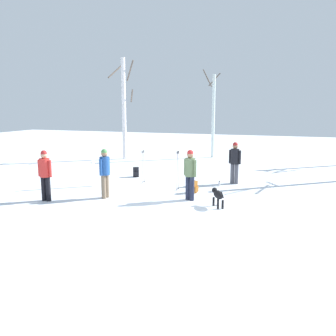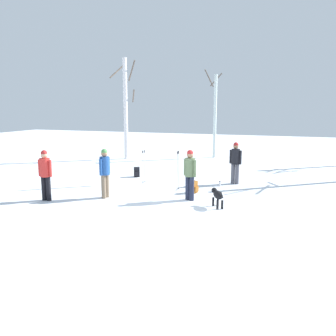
{
  "view_description": "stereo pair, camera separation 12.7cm",
  "coord_description": "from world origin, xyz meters",
  "px_view_note": "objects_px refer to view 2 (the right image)",
  "views": [
    {
      "loc": [
        3.17,
        -9.2,
        3.14
      ],
      "look_at": [
        -0.76,
        2.2,
        1.0
      ],
      "focal_mm": 37.25,
      "sensor_mm": 36.0,
      "label": 1
    },
    {
      "loc": [
        3.29,
        -9.16,
        3.14
      ],
      "look_at": [
        -0.76,
        2.2,
        1.0
      ],
      "focal_mm": 37.25,
      "sensor_mm": 36.0,
      "label": 2
    }
  ],
  "objects_px": {
    "person_0": "(45,172)",
    "person_3": "(190,172)",
    "person_2": "(235,160)",
    "ski_poles_1": "(144,166)",
    "dog": "(217,195)",
    "backpack_1": "(194,187)",
    "birch_tree_1": "(215,114)",
    "ski_pair_planted_0": "(94,161)",
    "ski_poles_0": "(178,170)",
    "person_1": "(105,170)",
    "water_bottle_0": "(220,184)",
    "birch_tree_0": "(126,107)",
    "backpack_0": "(137,172)"
  },
  "relations": [
    {
      "from": "person_2",
      "to": "ski_poles_0",
      "type": "height_order",
      "value": "person_2"
    },
    {
      "from": "person_3",
      "to": "birch_tree_1",
      "type": "bearing_deg",
      "value": 97.69
    },
    {
      "from": "backpack_1",
      "to": "birch_tree_1",
      "type": "bearing_deg",
      "value": 97.71
    },
    {
      "from": "person_2",
      "to": "ski_poles_1",
      "type": "relative_size",
      "value": 1.25
    },
    {
      "from": "backpack_0",
      "to": "birch_tree_0",
      "type": "height_order",
      "value": "birch_tree_0"
    },
    {
      "from": "ski_poles_1",
      "to": "birch_tree_0",
      "type": "bearing_deg",
      "value": 122.01
    },
    {
      "from": "person_2",
      "to": "backpack_1",
      "type": "xyz_separation_m",
      "value": [
        -1.18,
        -2.05,
        -0.77
      ]
    },
    {
      "from": "person_2",
      "to": "backpack_1",
      "type": "relative_size",
      "value": 3.9
    },
    {
      "from": "person_3",
      "to": "ski_pair_planted_0",
      "type": "xyz_separation_m",
      "value": [
        -4.19,
        0.78,
        0.02
      ]
    },
    {
      "from": "water_bottle_0",
      "to": "birch_tree_1",
      "type": "height_order",
      "value": "birch_tree_1"
    },
    {
      "from": "backpack_1",
      "to": "person_2",
      "type": "bearing_deg",
      "value": 60.04
    },
    {
      "from": "dog",
      "to": "ski_poles_0",
      "type": "height_order",
      "value": "ski_poles_0"
    },
    {
      "from": "person_1",
      "to": "backpack_1",
      "type": "relative_size",
      "value": 3.9
    },
    {
      "from": "person_0",
      "to": "person_1",
      "type": "bearing_deg",
      "value": 29.68
    },
    {
      "from": "person_3",
      "to": "dog",
      "type": "height_order",
      "value": "person_3"
    },
    {
      "from": "ski_poles_1",
      "to": "water_bottle_0",
      "type": "distance_m",
      "value": 3.18
    },
    {
      "from": "person_2",
      "to": "birch_tree_1",
      "type": "relative_size",
      "value": 0.32
    },
    {
      "from": "person_3",
      "to": "backpack_1",
      "type": "relative_size",
      "value": 3.9
    },
    {
      "from": "person_2",
      "to": "person_3",
      "type": "distance_m",
      "value": 3.23
    },
    {
      "from": "person_1",
      "to": "backpack_0",
      "type": "xyz_separation_m",
      "value": [
        -0.52,
        3.72,
        -0.77
      ]
    },
    {
      "from": "person_2",
      "to": "dog",
      "type": "xyz_separation_m",
      "value": [
        0.01,
        -3.58,
        -0.59
      ]
    },
    {
      "from": "water_bottle_0",
      "to": "birch_tree_0",
      "type": "relative_size",
      "value": 0.04
    },
    {
      "from": "person_0",
      "to": "person_1",
      "type": "height_order",
      "value": "same"
    },
    {
      "from": "dog",
      "to": "water_bottle_0",
      "type": "bearing_deg",
      "value": 99.58
    },
    {
      "from": "person_3",
      "to": "ski_pair_planted_0",
      "type": "relative_size",
      "value": 0.85
    },
    {
      "from": "ski_poles_1",
      "to": "backpack_0",
      "type": "height_order",
      "value": "ski_poles_1"
    },
    {
      "from": "ski_poles_1",
      "to": "person_3",
      "type": "bearing_deg",
      "value": -36.79
    },
    {
      "from": "ski_poles_0",
      "to": "backpack_1",
      "type": "distance_m",
      "value": 0.89
    },
    {
      "from": "person_0",
      "to": "backpack_1",
      "type": "bearing_deg",
      "value": 31.22
    },
    {
      "from": "person_2",
      "to": "water_bottle_0",
      "type": "height_order",
      "value": "person_2"
    },
    {
      "from": "person_0",
      "to": "birch_tree_1",
      "type": "bearing_deg",
      "value": 75.02
    },
    {
      "from": "ski_poles_1",
      "to": "birch_tree_0",
      "type": "distance_m",
      "value": 7.47
    },
    {
      "from": "ski_poles_0",
      "to": "ski_poles_1",
      "type": "height_order",
      "value": "ski_poles_0"
    },
    {
      "from": "backpack_1",
      "to": "ski_poles_0",
      "type": "bearing_deg",
      "value": 168.5
    },
    {
      "from": "person_2",
      "to": "person_3",
      "type": "relative_size",
      "value": 1.0
    },
    {
      "from": "dog",
      "to": "water_bottle_0",
      "type": "distance_m",
      "value": 2.97
    },
    {
      "from": "ski_pair_planted_0",
      "to": "backpack_1",
      "type": "height_order",
      "value": "ski_pair_planted_0"
    },
    {
      "from": "ski_pair_planted_0",
      "to": "water_bottle_0",
      "type": "height_order",
      "value": "ski_pair_planted_0"
    },
    {
      "from": "backpack_0",
      "to": "person_3",
      "type": "bearing_deg",
      "value": -42.02
    },
    {
      "from": "person_0",
      "to": "person_3",
      "type": "distance_m",
      "value": 4.84
    },
    {
      "from": "birch_tree_1",
      "to": "person_3",
      "type": "bearing_deg",
      "value": -82.31
    },
    {
      "from": "dog",
      "to": "ski_poles_1",
      "type": "xyz_separation_m",
      "value": [
        -3.56,
        2.4,
        0.35
      ]
    },
    {
      "from": "person_1",
      "to": "birch_tree_1",
      "type": "relative_size",
      "value": 0.32
    },
    {
      "from": "dog",
      "to": "water_bottle_0",
      "type": "xyz_separation_m",
      "value": [
        -0.49,
        2.91,
        -0.28
      ]
    },
    {
      "from": "person_0",
      "to": "person_2",
      "type": "bearing_deg",
      "value": 40.17
    },
    {
      "from": "backpack_0",
      "to": "birch_tree_0",
      "type": "xyz_separation_m",
      "value": [
        -2.91,
        4.86,
        2.89
      ]
    },
    {
      "from": "ski_poles_0",
      "to": "person_1",
      "type": "bearing_deg",
      "value": -138.08
    },
    {
      "from": "ski_pair_planted_0",
      "to": "ski_poles_0",
      "type": "bearing_deg",
      "value": 6.07
    },
    {
      "from": "person_2",
      "to": "birch_tree_0",
      "type": "bearing_deg",
      "value": 146.57
    },
    {
      "from": "person_3",
      "to": "person_0",
      "type": "bearing_deg",
      "value": -159.89
    }
  ]
}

